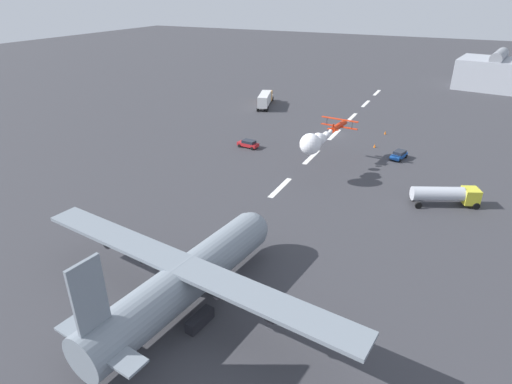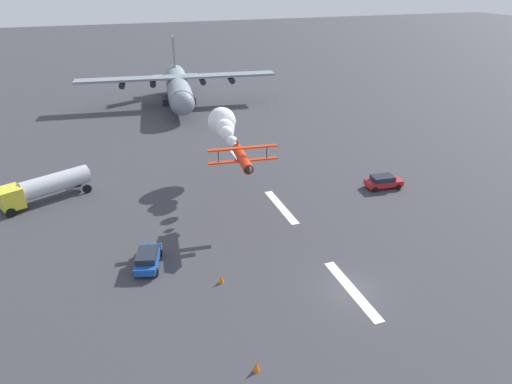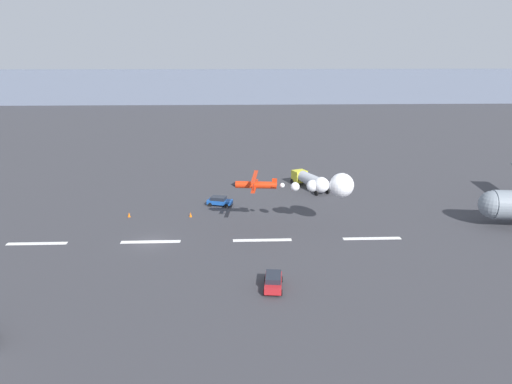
{
  "view_description": "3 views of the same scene",
  "coord_description": "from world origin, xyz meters",
  "px_view_note": "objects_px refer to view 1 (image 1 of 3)",
  "views": [
    {
      "loc": [
        86.78,
        23.28,
        29.0
      ],
      "look_at": [
        39.12,
        0.0,
        3.12
      ],
      "focal_mm": 29.48,
      "sensor_mm": 36.0,
      "label": 1
    },
    {
      "loc": [
        -24.66,
        16.86,
        22.97
      ],
      "look_at": [
        14.1,
        3.24,
        2.79
      ],
      "focal_mm": 31.46,
      "sensor_mm": 36.0,
      "label": 2
    },
    {
      "loc": [
        12.0,
        -57.71,
        24.57
      ],
      "look_at": [
        14.41,
        4.54,
        5.48
      ],
      "focal_mm": 32.23,
      "sensor_mm": 36.0,
      "label": 3
    }
  ],
  "objects_px": {
    "airport_staff_sedan": "(399,155)",
    "fuel_tanker_truck": "(446,194)",
    "semi_truck_orange": "(265,98)",
    "cargo_transport_plane": "(192,274)",
    "traffic_cone_far": "(375,146)",
    "stunt_biplane_red": "(316,141)",
    "traffic_cone_near": "(385,133)",
    "followme_car_yellow": "(248,144)"
  },
  "relations": [
    {
      "from": "cargo_transport_plane",
      "to": "traffic_cone_near",
      "type": "bearing_deg",
      "value": 173.6
    },
    {
      "from": "stunt_biplane_red",
      "to": "followme_car_yellow",
      "type": "relative_size",
      "value": 3.91
    },
    {
      "from": "cargo_transport_plane",
      "to": "followme_car_yellow",
      "type": "height_order",
      "value": "cargo_transport_plane"
    },
    {
      "from": "cargo_transport_plane",
      "to": "semi_truck_orange",
      "type": "relative_size",
      "value": 2.74
    },
    {
      "from": "stunt_biplane_red",
      "to": "fuel_tanker_truck",
      "type": "xyz_separation_m",
      "value": [
        0.77,
        20.55,
        -4.93
      ]
    },
    {
      "from": "cargo_transport_plane",
      "to": "followme_car_yellow",
      "type": "distance_m",
      "value": 46.54
    },
    {
      "from": "followme_car_yellow",
      "to": "traffic_cone_near",
      "type": "relative_size",
      "value": 5.9
    },
    {
      "from": "cargo_transport_plane",
      "to": "traffic_cone_far",
      "type": "distance_m",
      "value": 55.31
    },
    {
      "from": "fuel_tanker_truck",
      "to": "traffic_cone_far",
      "type": "height_order",
      "value": "fuel_tanker_truck"
    },
    {
      "from": "airport_staff_sedan",
      "to": "followme_car_yellow",
      "type": "bearing_deg",
      "value": -76.33
    },
    {
      "from": "stunt_biplane_red",
      "to": "airport_staff_sedan",
      "type": "xyz_separation_m",
      "value": [
        -15.63,
        11.45,
        -5.87
      ]
    },
    {
      "from": "followme_car_yellow",
      "to": "traffic_cone_far",
      "type": "distance_m",
      "value": 25.46
    },
    {
      "from": "semi_truck_orange",
      "to": "traffic_cone_near",
      "type": "distance_m",
      "value": 35.45
    },
    {
      "from": "semi_truck_orange",
      "to": "traffic_cone_near",
      "type": "xyz_separation_m",
      "value": [
        10.4,
        33.84,
        -1.74
      ]
    },
    {
      "from": "airport_staff_sedan",
      "to": "traffic_cone_far",
      "type": "bearing_deg",
      "value": -128.64
    },
    {
      "from": "cargo_transport_plane",
      "to": "traffic_cone_far",
      "type": "relative_size",
      "value": 49.5
    },
    {
      "from": "semi_truck_orange",
      "to": "airport_staff_sedan",
      "type": "bearing_deg",
      "value": 58.11
    },
    {
      "from": "stunt_biplane_red",
      "to": "fuel_tanker_truck",
      "type": "bearing_deg",
      "value": 87.84
    },
    {
      "from": "semi_truck_orange",
      "to": "fuel_tanker_truck",
      "type": "bearing_deg",
      "value": 49.77
    },
    {
      "from": "cargo_transport_plane",
      "to": "airport_staff_sedan",
      "type": "xyz_separation_m",
      "value": [
        -50.5,
        12.28,
        -2.72
      ]
    },
    {
      "from": "cargo_transport_plane",
      "to": "traffic_cone_near",
      "type": "distance_m",
      "value": 64.79
    },
    {
      "from": "fuel_tanker_truck",
      "to": "traffic_cone_near",
      "type": "height_order",
      "value": "fuel_tanker_truck"
    },
    {
      "from": "semi_truck_orange",
      "to": "airport_staff_sedan",
      "type": "xyz_separation_m",
      "value": [
        24.21,
        38.91,
        -1.3
      ]
    },
    {
      "from": "stunt_biplane_red",
      "to": "semi_truck_orange",
      "type": "relative_size",
      "value": 1.27
    },
    {
      "from": "cargo_transport_plane",
      "to": "fuel_tanker_truck",
      "type": "bearing_deg",
      "value": 147.92
    },
    {
      "from": "cargo_transport_plane",
      "to": "traffic_cone_near",
      "type": "xyz_separation_m",
      "value": [
        -64.31,
        7.21,
        -3.16
      ]
    },
    {
      "from": "stunt_biplane_red",
      "to": "airport_staff_sedan",
      "type": "distance_m",
      "value": 20.24
    },
    {
      "from": "cargo_transport_plane",
      "to": "stunt_biplane_red",
      "type": "xyz_separation_m",
      "value": [
        -34.87,
        0.82,
        3.14
      ]
    },
    {
      "from": "airport_staff_sedan",
      "to": "fuel_tanker_truck",
      "type": "bearing_deg",
      "value": 29.01
    },
    {
      "from": "stunt_biplane_red",
      "to": "followme_car_yellow",
      "type": "xyz_separation_m",
      "value": [
        -8.76,
        -16.79,
        -5.87
      ]
    },
    {
      "from": "cargo_transport_plane",
      "to": "semi_truck_orange",
      "type": "height_order",
      "value": "cargo_transport_plane"
    },
    {
      "from": "semi_truck_orange",
      "to": "followme_car_yellow",
      "type": "bearing_deg",
      "value": 18.94
    },
    {
      "from": "followme_car_yellow",
      "to": "semi_truck_orange",
      "type": "bearing_deg",
      "value": -161.06
    },
    {
      "from": "fuel_tanker_truck",
      "to": "traffic_cone_near",
      "type": "relative_size",
      "value": 12.99
    },
    {
      "from": "cargo_transport_plane",
      "to": "traffic_cone_far",
      "type": "bearing_deg",
      "value": 172.81
    },
    {
      "from": "traffic_cone_near",
      "to": "stunt_biplane_red",
      "type": "bearing_deg",
      "value": -12.24
    },
    {
      "from": "fuel_tanker_truck",
      "to": "followme_car_yellow",
      "type": "relative_size",
      "value": 2.2
    },
    {
      "from": "semi_truck_orange",
      "to": "traffic_cone_far",
      "type": "bearing_deg",
      "value": 59.29
    },
    {
      "from": "cargo_transport_plane",
      "to": "traffic_cone_near",
      "type": "relative_size",
      "value": 49.5
    },
    {
      "from": "semi_truck_orange",
      "to": "traffic_cone_far",
      "type": "distance_m",
      "value": 39.05
    },
    {
      "from": "traffic_cone_near",
      "to": "traffic_cone_far",
      "type": "bearing_deg",
      "value": -1.81
    },
    {
      "from": "semi_truck_orange",
      "to": "traffic_cone_far",
      "type": "relative_size",
      "value": 18.08
    }
  ]
}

